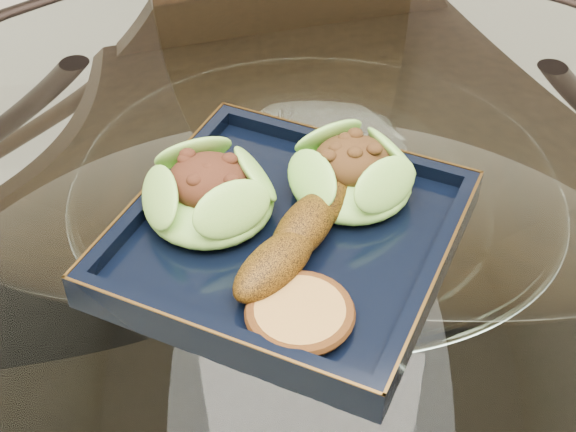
{
  "coord_description": "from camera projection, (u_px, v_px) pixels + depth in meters",
  "views": [
    {
      "loc": [
        -0.02,
        -0.54,
        1.26
      ],
      "look_at": [
        -0.02,
        -0.03,
        0.8
      ],
      "focal_mm": 50.0,
      "sensor_mm": 36.0,
      "label": 1
    }
  ],
  "objects": [
    {
      "name": "dining_chair",
      "position": [
        318.0,
        161.0,
        1.16
      ],
      "size": [
        0.52,
        0.52,
        0.96
      ],
      "rotation": [
        0.0,
        0.0,
        0.3
      ],
      "color": "black",
      "rests_on": "ground"
    },
    {
      "name": "crumb_patty",
      "position": [
        300.0,
        315.0,
        0.61
      ],
      "size": [
        0.09,
        0.09,
        0.01
      ],
      "primitive_type": "cylinder",
      "rotation": [
        0.0,
        0.0,
        0.31
      ],
      "color": "#BE8C3F",
      "rests_on": "navy_plate"
    },
    {
      "name": "navy_plate",
      "position": [
        288.0,
        242.0,
        0.7
      ],
      "size": [
        0.36,
        0.36,
        0.02
      ],
      "primitive_type": "cube",
      "rotation": [
        0.0,
        0.0,
        -0.41
      ],
      "color": "black",
      "rests_on": "dining_table"
    },
    {
      "name": "lettuce_wrap_right",
      "position": [
        351.0,
        177.0,
        0.72
      ],
      "size": [
        0.13,
        0.13,
        0.04
      ],
      "primitive_type": "ellipsoid",
      "rotation": [
        0.0,
        0.0,
        0.16
      ],
      "color": "#5BA730",
      "rests_on": "navy_plate"
    },
    {
      "name": "dining_table",
      "position": [
        312.0,
        339.0,
        0.84
      ],
      "size": [
        1.13,
        1.13,
        0.77
      ],
      "color": "white",
      "rests_on": "ground"
    },
    {
      "name": "roasted_plantain",
      "position": [
        305.0,
        226.0,
        0.67
      ],
      "size": [
        0.12,
        0.18,
        0.04
      ],
      "primitive_type": "ellipsoid",
      "rotation": [
        0.0,
        0.0,
        1.08
      ],
      "color": "#623B0A",
      "rests_on": "navy_plate"
    },
    {
      "name": "lettuce_wrap_left",
      "position": [
        209.0,
        197.0,
        0.7
      ],
      "size": [
        0.12,
        0.12,
        0.04
      ],
      "primitive_type": "ellipsoid",
      "rotation": [
        0.0,
        0.0,
        0.05
      ],
      "color": "#539E2E",
      "rests_on": "navy_plate"
    }
  ]
}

